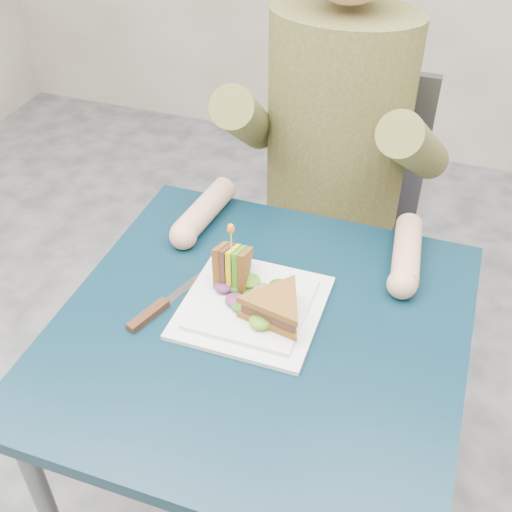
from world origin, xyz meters
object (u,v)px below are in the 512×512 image
at_px(fork, 203,302).
at_px(sandwich_upright, 232,267).
at_px(table, 260,355).
at_px(chair, 336,213).
at_px(sandwich_flat, 276,307).
at_px(knife, 156,309).
at_px(diner, 338,108).
at_px(plate, 252,306).

bearing_deg(fork, sandwich_upright, 57.23).
relative_size(table, chair, 0.81).
xyz_separation_m(chair, sandwich_upright, (-0.09, -0.58, 0.24)).
bearing_deg(fork, chair, 78.95).
relative_size(sandwich_flat, knife, 0.79).
height_order(table, knife, knife).
relative_size(diner, sandwich_flat, 4.38).
bearing_deg(sandwich_upright, plate, -38.07).
xyz_separation_m(plate, sandwich_flat, (0.06, -0.02, 0.04)).
relative_size(sandwich_flat, sandwich_upright, 1.18).
distance_m(sandwich_flat, knife, 0.23).
bearing_deg(knife, sandwich_flat, 10.57).
bearing_deg(diner, chair, 90.00).
bearing_deg(sandwich_flat, sandwich_upright, 148.10).
height_order(fork, knife, knife).
bearing_deg(table, chair, 90.00).
bearing_deg(sandwich_upright, fork, -122.77).
height_order(sandwich_flat, knife, sandwich_flat).
relative_size(plate, fork, 1.45).
bearing_deg(chair, table, -90.00).
xyz_separation_m(diner, plate, (-0.03, -0.51, -0.18)).
xyz_separation_m(sandwich_flat, fork, (-0.15, 0.01, -0.04)).
distance_m(table, diner, 0.61).
height_order(sandwich_upright, fork, sandwich_upright).
xyz_separation_m(table, diner, (-0.00, 0.55, 0.26)).
distance_m(chair, sandwich_upright, 0.63).
bearing_deg(diner, fork, -103.33).
xyz_separation_m(plate, sandwich_upright, (-0.06, 0.05, 0.05)).
height_order(diner, fork, diner).
bearing_deg(sandwich_flat, knife, -169.43).
distance_m(fork, knife, 0.09).
distance_m(table, chair, 0.67).
bearing_deg(sandwich_upright, diner, 79.58).
height_order(chair, fork, chair).
height_order(sandwich_upright, knife, sandwich_upright).
height_order(diner, knife, diner).
distance_m(sandwich_upright, fork, 0.09).
bearing_deg(diner, plate, -93.16).
height_order(sandwich_flat, fork, sandwich_flat).
relative_size(sandwich_upright, fork, 0.81).
height_order(plate, sandwich_flat, sandwich_flat).
bearing_deg(chair, fork, -101.05).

